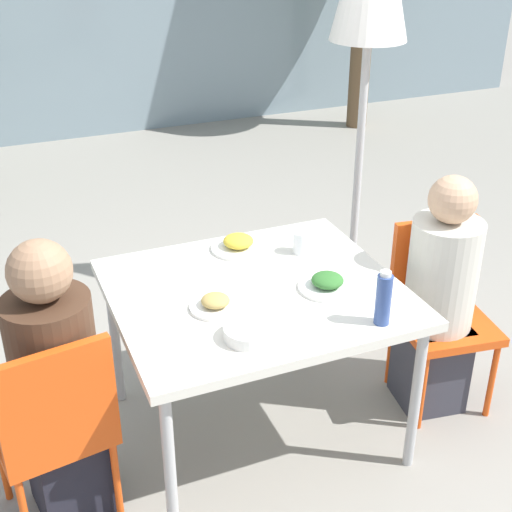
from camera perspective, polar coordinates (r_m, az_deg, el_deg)
ground_plane at (r=3.30m, az=0.00°, el=-13.62°), size 24.00×24.00×0.00m
dining_table at (r=2.90m, az=0.00°, el=-3.64°), size 1.14×1.00×0.73m
chair_left at (r=2.67m, az=-15.84°, el=-12.62°), size 0.46×0.46×0.85m
person_left at (r=2.70m, az=-15.50°, el=-10.36°), size 0.32×0.32×1.16m
chair_right at (r=3.35m, az=14.44°, el=-3.44°), size 0.45×0.45×0.85m
person_right at (r=3.24m, az=14.40°, el=-3.59°), size 0.31×0.31×1.13m
plate_0 at (r=2.74m, az=-3.26°, el=-3.83°), size 0.20×0.20×0.06m
plate_1 at (r=3.17m, az=-1.42°, el=0.96°), size 0.24×0.24×0.07m
plate_2 at (r=2.87m, az=5.73°, el=-2.19°), size 0.24×0.24×0.07m
bottle at (r=2.64m, az=10.16°, el=-3.38°), size 0.06×0.06×0.22m
drinking_cup at (r=3.13m, az=3.65°, el=1.10°), size 0.08×0.08×0.10m
salad_bowl at (r=2.56m, az=-0.52°, el=-6.13°), size 0.19×0.19×0.05m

